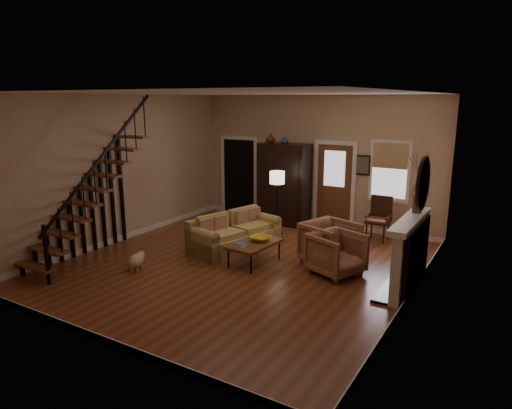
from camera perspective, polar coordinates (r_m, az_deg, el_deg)
The scene contains 15 objects.
room at distance 10.41m, azimuth 1.43°, elevation 3.69°, with size 7.00×7.33×3.30m.
staircase at distance 9.60m, azimuth -20.41°, elevation 2.65°, with size 0.94×2.80×3.20m, color brown, non-canonical shape.
fireplace at distance 8.20m, azimuth 18.93°, elevation -5.13°, with size 0.33×1.95×2.30m.
armoire at distance 11.82m, azimuth 3.53°, elevation 2.56°, with size 1.30×0.60×2.10m, color black, non-canonical shape.
vase_a at distance 11.74m, azimuth 1.85°, elevation 8.29°, with size 0.24×0.24×0.25m, color #4C2619.
vase_b at distance 11.56m, azimuth 3.60°, elevation 8.10°, with size 0.20×0.20×0.21m, color #334C60.
sofa at distance 9.85m, azimuth -2.63°, elevation -3.60°, with size 0.88×2.03×0.76m, color tan, non-canonical shape.
coffee_table at distance 9.08m, azimuth -0.19°, elevation -6.08°, with size 0.67×1.15×0.44m, color brown, non-canonical shape.
bowl at distance 9.10m, azimuth 0.57°, elevation -4.28°, with size 0.39×0.39×0.10m, color gold.
books at distance 8.83m, azimuth -1.87°, elevation -4.99°, with size 0.21×0.29×0.05m, color beige, non-canonical shape.
armchair_left at distance 8.63m, azimuth 10.02°, elevation -6.08°, with size 0.85×0.88×0.80m, color brown.
armchair_right at distance 9.10m, azimuth 9.24°, elevation -4.81°, with size 0.92×0.95×0.86m, color brown.
floor_lamp at distance 10.89m, azimuth 2.63°, elevation 0.16°, with size 0.35×0.35×1.54m, color black, non-canonical shape.
side_chair at distance 10.84m, azimuth 15.04°, elevation -1.76°, with size 0.54×0.54×1.02m, color black, non-canonical shape.
dog at distance 9.07m, azimuth -14.73°, elevation -6.95°, with size 0.26×0.44×0.32m, color beige, non-canonical shape.
Camera 1 is at (4.64, -7.18, 3.20)m, focal length 32.00 mm.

